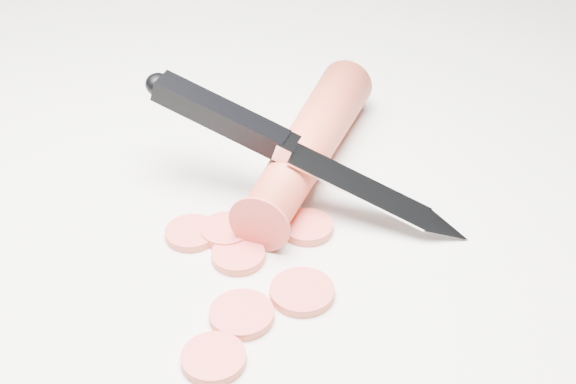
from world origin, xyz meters
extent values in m
plane|color=beige|center=(0.00, 0.00, 0.00)|extent=(2.40, 2.40, 0.00)
cylinder|color=red|center=(0.06, 0.04, 0.02)|extent=(0.11, 0.18, 0.04)
cylinder|color=#CF3D36|center=(-0.02, -0.03, 0.00)|extent=(0.03, 0.03, 0.01)
cylinder|color=#CF3D36|center=(0.00, -0.10, 0.00)|extent=(0.04, 0.04, 0.01)
cylinder|color=#CF3D36|center=(0.05, -0.03, 0.00)|extent=(0.03, 0.03, 0.01)
cylinder|color=#CF3D36|center=(0.04, -0.09, 0.00)|extent=(0.04, 0.04, 0.01)
cylinder|color=#CF3D36|center=(0.01, -0.05, 0.00)|extent=(0.03, 0.03, 0.01)
cylinder|color=#CF3D36|center=(0.00, -0.03, 0.00)|extent=(0.03, 0.03, 0.01)
cylinder|color=#CF3D36|center=(-0.01, -0.13, 0.00)|extent=(0.03, 0.03, 0.01)
camera|label=1|loc=(0.00, -0.43, 0.33)|focal=50.00mm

